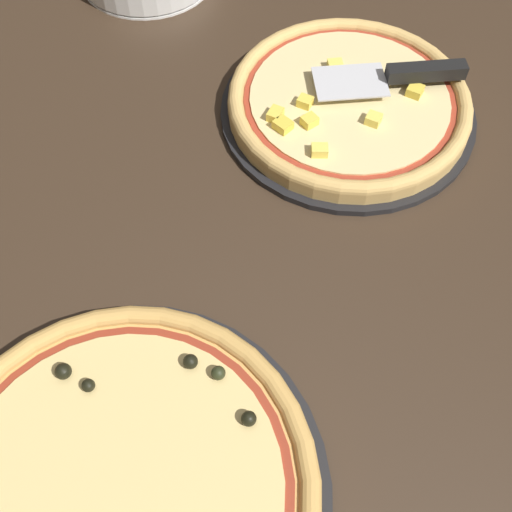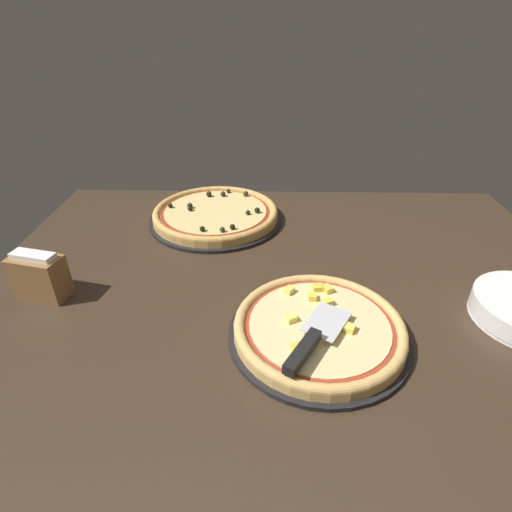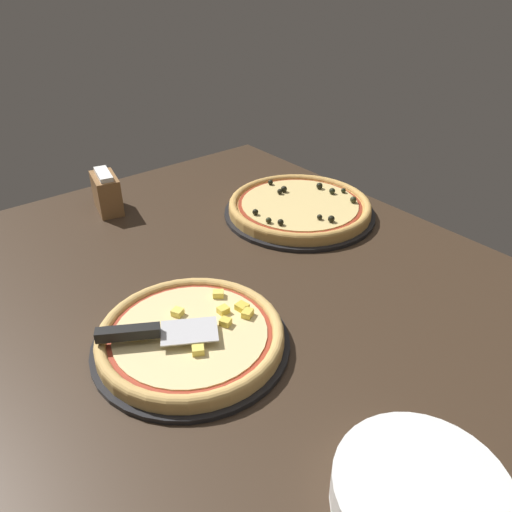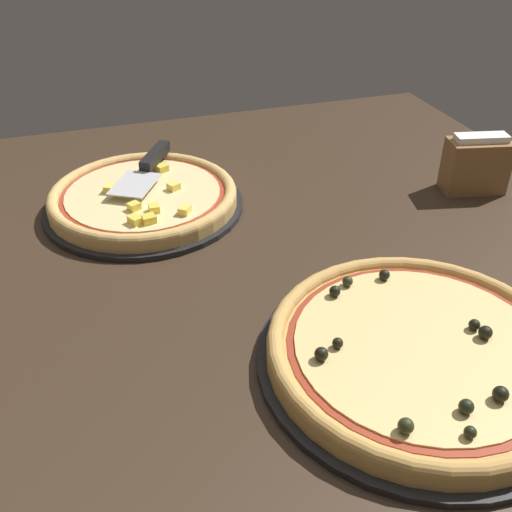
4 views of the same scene
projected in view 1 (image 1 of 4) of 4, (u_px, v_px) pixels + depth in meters
ground_plane at (279, 201)px, 80.12cm from camera, size 149.45×118.99×3.60cm
pizza_pan_front at (347, 112)px, 85.68cm from camera, size 36.31×36.31×1.00cm
pizza_front at (349, 101)px, 83.92cm from camera, size 34.13×34.13×3.62cm
pizza_pan_back at (122, 496)px, 58.21cm from camera, size 41.08×41.08×1.00cm
pizza_back at (117, 491)px, 56.39cm from camera, size 38.61×38.61×4.31cm
serving_spatula at (407, 74)px, 82.70cm from camera, size 14.61×20.41×2.00cm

